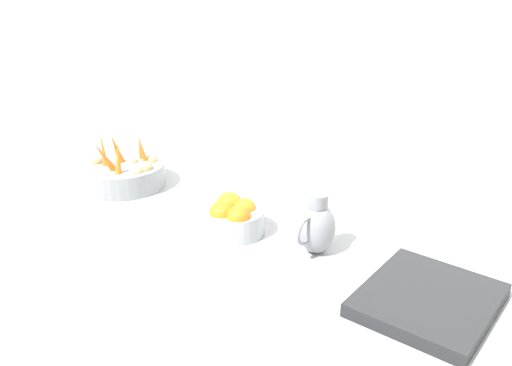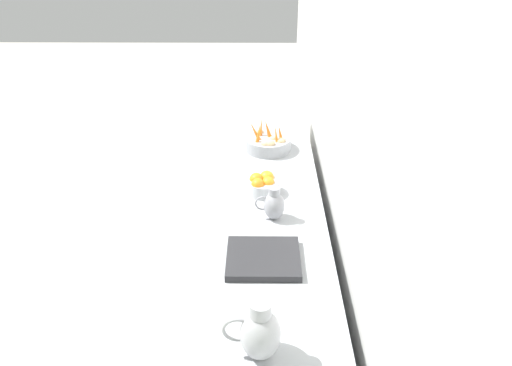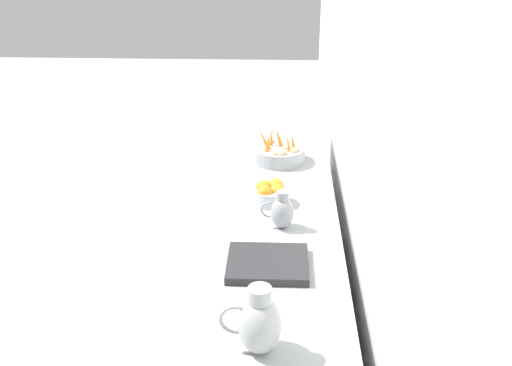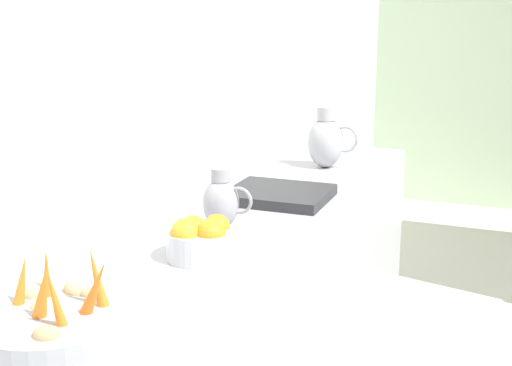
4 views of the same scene
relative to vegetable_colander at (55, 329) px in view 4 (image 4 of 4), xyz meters
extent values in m
cube|color=white|center=(-0.40, 1.26, 0.51)|extent=(0.10, 7.61, 3.00)
cylinder|color=gray|center=(0.00, 0.00, -0.01)|extent=(0.31, 0.31, 0.09)
torus|color=gray|center=(0.00, 0.00, -0.04)|extent=(0.18, 0.18, 0.01)
cone|color=orange|center=(0.09, 0.01, 0.08)|extent=(0.10, 0.05, 0.15)
cone|color=orange|center=(0.05, -0.05, 0.08)|extent=(0.04, 0.06, 0.15)
cone|color=orange|center=(-0.08, 0.01, 0.07)|extent=(0.06, 0.05, 0.13)
cone|color=orange|center=(0.07, 0.06, 0.08)|extent=(0.06, 0.05, 0.15)
cone|color=orange|center=(0.00, -0.03, 0.08)|extent=(0.08, 0.04, 0.15)
cone|color=orange|center=(-0.05, 0.05, 0.07)|extent=(0.05, 0.05, 0.13)
ellipsoid|color=#9E7F56|center=(0.05, -0.09, 0.03)|extent=(0.05, 0.04, 0.04)
ellipsoid|color=tan|center=(0.02, 0.10, 0.04)|extent=(0.06, 0.05, 0.05)
ellipsoid|color=tan|center=(-0.03, 0.01, 0.03)|extent=(0.05, 0.04, 0.04)
ellipsoid|color=tan|center=(-0.01, 0.10, 0.04)|extent=(0.06, 0.05, 0.05)
ellipsoid|color=tan|center=(-0.08, 0.05, 0.04)|extent=(0.06, 0.05, 0.05)
cylinder|color=#ADAFB5|center=(0.03, 0.57, -0.01)|extent=(0.18, 0.18, 0.08)
sphere|color=orange|center=(0.07, 0.55, 0.03)|extent=(0.08, 0.08, 0.08)
sphere|color=orange|center=(0.01, 0.58, 0.03)|extent=(0.07, 0.07, 0.07)
sphere|color=orange|center=(0.07, 0.61, 0.03)|extent=(0.08, 0.08, 0.08)
sphere|color=orange|center=(0.01, 0.53, 0.03)|extent=(0.08, 0.08, 0.08)
ellipsoid|color=#939399|center=(0.05, 1.74, 0.05)|extent=(0.15, 0.15, 0.21)
cylinder|color=#939399|center=(0.05, 1.74, 0.18)|extent=(0.08, 0.08, 0.06)
torus|color=#939399|center=(0.13, 1.74, 0.07)|extent=(0.11, 0.01, 0.11)
ellipsoid|color=gray|center=(-0.02, 0.83, 0.03)|extent=(0.11, 0.11, 0.15)
cylinder|color=gray|center=(-0.02, 0.83, 0.11)|extent=(0.06, 0.06, 0.04)
torus|color=gray|center=(0.04, 0.83, 0.04)|extent=(0.08, 0.01, 0.08)
cube|color=#232326|center=(0.04, 1.19, -0.03)|extent=(0.34, 0.30, 0.04)
camera|label=1|loc=(1.19, 1.55, 0.76)|focal=38.25mm
camera|label=2|loc=(0.06, 3.02, 1.41)|focal=34.85mm
camera|label=3|loc=(-0.01, 3.51, 1.36)|focal=45.03mm
camera|label=4|loc=(0.79, -0.99, 0.59)|focal=48.40mm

